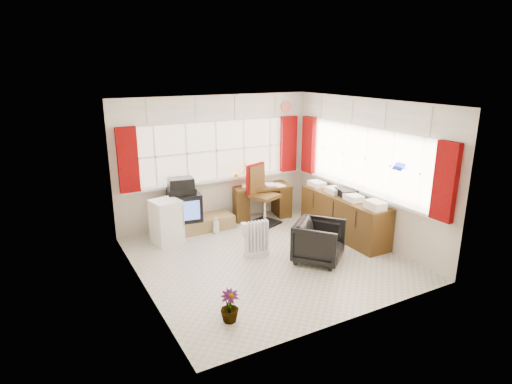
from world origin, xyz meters
The scene contains 20 objects.
ground centered at (0.00, 0.00, 0.00)m, with size 4.00×4.00×0.00m, color beige.
room_walls centered at (0.00, 0.00, 1.50)m, with size 4.00×4.00×4.00m.
window_back centered at (0.00, 1.94, 0.95)m, with size 3.70×0.12×3.60m.
window_right centered at (1.94, 0.00, 0.95)m, with size 0.12×3.70×3.60m.
curtains centered at (0.92, 0.93, 1.46)m, with size 3.83×3.83×1.15m.
overhead_cabinets centered at (0.98, 0.98, 2.25)m, with size 3.98×3.98×0.48m.
desk centered at (0.89, 1.80, 0.38)m, with size 1.27×0.79×0.71m.
desk_lamp centered at (0.56, 1.81, 0.95)m, with size 0.17×0.16×0.40m.
task_chair centered at (0.71, 1.52, 0.63)m, with size 0.65×0.67×1.19m.
office_chair centered at (0.67, -0.47, 0.33)m, with size 0.71×0.74×0.67m, color black.
radiator centered at (-0.10, 0.18, 0.25)m, with size 0.41×0.19×0.60m.
credenza centered at (1.73, 0.20, 0.39)m, with size 0.50×2.00×0.85m.
file_tray centered at (1.78, 0.23, 0.81)m, with size 0.30×0.38×0.13m, color black.
tv_bench centered at (-0.55, 1.72, 0.12)m, with size 1.40×0.50×0.25m, color #9C7E4E.
crt_tv centered at (-0.78, 1.73, 0.51)m, with size 0.63×0.59×0.52m.
hifi_stack centered at (-0.83, 1.71, 0.62)m, with size 0.65×0.46×0.82m.
mini_fridge centered at (-1.22, 1.44, 0.39)m, with size 0.54×0.54×0.78m.
spray_bottle_a centered at (-0.30, 1.40, 0.16)m, with size 0.13×0.13×0.33m, color silver.
spray_bottle_b centered at (0.16, 0.98, 0.09)m, with size 0.08×0.09×0.19m, color #8FD6CE.
flower_vase centered at (-1.30, -1.32, 0.21)m, with size 0.23×0.23×0.41m, color black.
Camera 1 is at (-3.23, -5.51, 3.03)m, focal length 30.00 mm.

